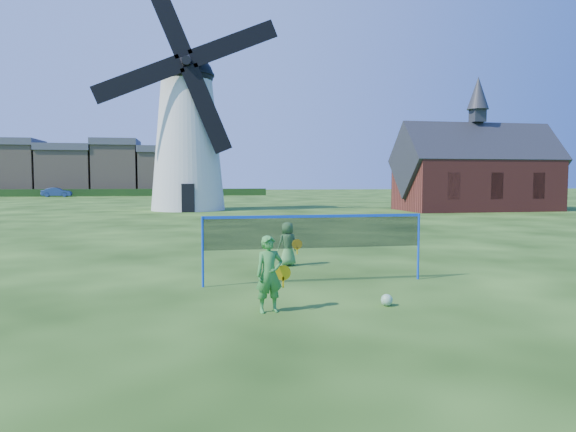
% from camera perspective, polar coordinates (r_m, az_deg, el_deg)
% --- Properties ---
extents(ground, '(220.00, 220.00, 0.00)m').
position_cam_1_polar(ground, '(11.79, -0.51, -7.47)').
color(ground, black).
rests_on(ground, ground).
extents(windmill, '(13.20, 5.58, 17.37)m').
position_cam_1_polar(windmill, '(40.92, -10.90, 8.87)').
color(windmill, silver).
rests_on(windmill, ground).
extents(chapel, '(11.90, 5.77, 10.06)m').
position_cam_1_polar(chapel, '(42.37, 19.80, 4.42)').
color(chapel, maroon).
rests_on(chapel, ground).
extents(badminton_net, '(5.05, 0.05, 1.55)m').
position_cam_1_polar(badminton_net, '(11.81, 2.93, -1.86)').
color(badminton_net, blue).
rests_on(badminton_net, ground).
extents(player_girl, '(0.69, 0.41, 1.36)m').
position_cam_1_polar(player_girl, '(9.28, -2.05, -6.35)').
color(player_girl, '#388C39').
rests_on(player_girl, ground).
extents(player_boy, '(0.70, 0.54, 1.20)m').
position_cam_1_polar(player_boy, '(14.21, -0.04, -3.06)').
color(player_boy, '#529C4B').
rests_on(player_boy, ground).
extents(play_ball, '(0.22, 0.22, 0.22)m').
position_cam_1_polar(play_ball, '(10.01, 10.70, -8.97)').
color(play_ball, green).
rests_on(play_ball, ground).
extents(terraced_houses, '(49.18, 8.40, 8.36)m').
position_cam_1_polar(terraced_houses, '(87.23, -27.69, 4.60)').
color(terraced_houses, '#998066').
rests_on(terraced_houses, ground).
extents(hedge, '(62.00, 0.80, 1.00)m').
position_cam_1_polar(hedge, '(79.94, -25.05, 2.30)').
color(hedge, '#193814').
rests_on(hedge, ground).
extents(car_right, '(3.85, 1.51, 1.25)m').
position_cam_1_polar(car_right, '(77.13, -23.87, 2.38)').
color(car_right, navy).
rests_on(car_right, ground).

